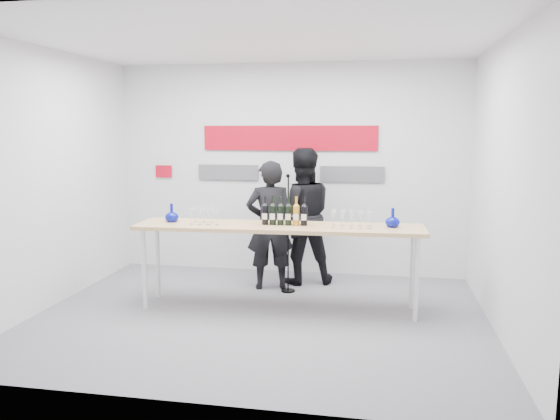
{
  "coord_description": "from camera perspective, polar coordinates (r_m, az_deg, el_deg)",
  "views": [
    {
      "loc": [
        1.28,
        -5.73,
        2.08
      ],
      "look_at": [
        0.16,
        0.41,
        1.15
      ],
      "focal_mm": 35.0,
      "sensor_mm": 36.0,
      "label": 1
    }
  ],
  "objects": [
    {
      "name": "presenter_right",
      "position": [
        7.35,
        2.25,
        -0.65
      ],
      "size": [
        1.06,
        0.93,
        1.83
      ],
      "primitive_type": "imported",
      "rotation": [
        0.0,
        0.0,
        3.44
      ],
      "color": "black",
      "rests_on": "ground"
    },
    {
      "name": "presenter_left",
      "position": [
        7.08,
        -1.08,
        -1.6
      ],
      "size": [
        0.7,
        0.55,
        1.68
      ],
      "primitive_type": "imported",
      "rotation": [
        0.0,
        0.0,
        3.41
      ],
      "color": "black",
      "rests_on": "ground"
    },
    {
      "name": "wine_bottles",
      "position": [
        6.22,
        0.47,
        -0.08
      ],
      "size": [
        0.53,
        0.1,
        0.33
      ],
      "rotation": [
        0.0,
        0.0,
        0.04
      ],
      "color": "black",
      "rests_on": "tasting_table"
    },
    {
      "name": "mic_stand",
      "position": [
        7.0,
        0.85,
        -4.87
      ],
      "size": [
        0.18,
        0.18,
        1.53
      ],
      "rotation": [
        0.0,
        0.0,
        -0.34
      ],
      "color": "black",
      "rests_on": "ground"
    },
    {
      "name": "glasses_left",
      "position": [
        6.39,
        -7.94,
        -0.59
      ],
      "size": [
        0.37,
        0.23,
        0.18
      ],
      "color": "silver",
      "rests_on": "tasting_table"
    },
    {
      "name": "back_wall",
      "position": [
        7.86,
        0.97,
        4.24
      ],
      "size": [
        5.0,
        0.04,
        3.0
      ],
      "primitive_type": "cube",
      "color": "silver",
      "rests_on": "ground"
    },
    {
      "name": "ground",
      "position": [
        6.23,
        -2.14,
        -11.04
      ],
      "size": [
        5.0,
        5.0,
        0.0
      ],
      "primitive_type": "plane",
      "color": "slate",
      "rests_on": "ground"
    },
    {
      "name": "glasses_right",
      "position": [
        6.16,
        7.47,
        -0.92
      ],
      "size": [
        0.47,
        0.24,
        0.18
      ],
      "color": "silver",
      "rests_on": "tasting_table"
    },
    {
      "name": "decanter_left",
      "position": [
        6.58,
        -11.25,
        -0.28
      ],
      "size": [
        0.16,
        0.16,
        0.21
      ],
      "primitive_type": null,
      "color": "#07108F",
      "rests_on": "tasting_table"
    },
    {
      "name": "signage",
      "position": [
        7.82,
        0.54,
        6.47
      ],
      "size": [
        3.38,
        0.02,
        0.79
      ],
      "color": "red",
      "rests_on": "back_wall"
    },
    {
      "name": "decanter_right",
      "position": [
        6.23,
        11.7,
        -0.78
      ],
      "size": [
        0.16,
        0.16,
        0.21
      ],
      "primitive_type": null,
      "color": "#07108F",
      "rests_on": "tasting_table"
    },
    {
      "name": "tasting_table",
      "position": [
        6.25,
        -0.17,
        -2.27
      ],
      "size": [
        3.32,
        0.8,
        0.99
      ],
      "rotation": [
        0.0,
        0.0,
        0.04
      ],
      "color": "#DDC077",
      "rests_on": "ground"
    }
  ]
}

